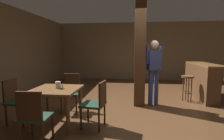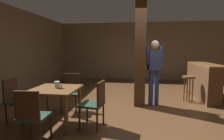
# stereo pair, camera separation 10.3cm
# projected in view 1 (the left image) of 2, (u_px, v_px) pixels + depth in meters

# --- Properties ---
(ground_plane) EXTENTS (10.80, 10.80, 0.00)m
(ground_plane) POSITION_uv_depth(u_px,v_px,m) (144.00, 110.00, 4.35)
(ground_plane) COLOR #4C301C
(wall_back) EXTENTS (8.00, 0.10, 2.80)m
(wall_back) POSITION_uv_depth(u_px,v_px,m) (139.00, 51.00, 8.62)
(wall_back) COLOR #756047
(wall_back) RESTS_ON ground_plane
(pillar) EXTENTS (0.28, 0.28, 2.80)m
(pillar) POSITION_uv_depth(u_px,v_px,m) (140.00, 53.00, 4.55)
(pillar) COLOR #422816
(pillar) RESTS_ON ground_plane
(dining_table) EXTENTS (0.88, 0.88, 0.74)m
(dining_table) POSITION_uv_depth(u_px,v_px,m) (56.00, 95.00, 3.40)
(dining_table) COLOR brown
(dining_table) RESTS_ON ground_plane
(chair_north) EXTENTS (0.46, 0.46, 0.89)m
(chair_north) POSITION_uv_depth(u_px,v_px,m) (71.00, 90.00, 4.22)
(chair_north) COLOR #1E3828
(chair_north) RESTS_ON ground_plane
(chair_west) EXTENTS (0.43, 0.43, 0.89)m
(chair_west) POSITION_uv_depth(u_px,v_px,m) (16.00, 99.00, 3.48)
(chair_west) COLOR #1E3828
(chair_west) RESTS_ON ground_plane
(chair_east) EXTENTS (0.47, 0.47, 0.89)m
(chair_east) POSITION_uv_depth(u_px,v_px,m) (97.00, 102.00, 3.29)
(chair_east) COLOR #1E3828
(chair_east) RESTS_ON ground_plane
(chair_south) EXTENTS (0.44, 0.44, 0.89)m
(chair_south) POSITION_uv_depth(u_px,v_px,m) (34.00, 115.00, 2.63)
(chair_south) COLOR #1E3828
(chair_south) RESTS_ON ground_plane
(napkin_cup) EXTENTS (0.10, 0.10, 0.13)m
(napkin_cup) POSITION_uv_depth(u_px,v_px,m) (58.00, 85.00, 3.39)
(napkin_cup) COLOR beige
(napkin_cup) RESTS_ON dining_table
(salt_shaker) EXTENTS (0.03, 0.03, 0.09)m
(salt_shaker) POSITION_uv_depth(u_px,v_px,m) (63.00, 86.00, 3.39)
(salt_shaker) COLOR silver
(salt_shaker) RESTS_ON dining_table
(standing_person) EXTENTS (0.47, 0.30, 1.72)m
(standing_person) POSITION_uv_depth(u_px,v_px,m) (154.00, 68.00, 4.61)
(standing_person) COLOR navy
(standing_person) RESTS_ON ground_plane
(bar_counter) EXTENTS (0.56, 1.91, 1.06)m
(bar_counter) POSITION_uv_depth(u_px,v_px,m) (200.00, 80.00, 5.43)
(bar_counter) COLOR brown
(bar_counter) RESTS_ON ground_plane
(bar_stool_near) EXTENTS (0.35, 0.35, 0.74)m
(bar_stool_near) POSITION_uv_depth(u_px,v_px,m) (188.00, 82.00, 5.01)
(bar_stool_near) COLOR #4C3319
(bar_stool_near) RESTS_ON ground_plane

